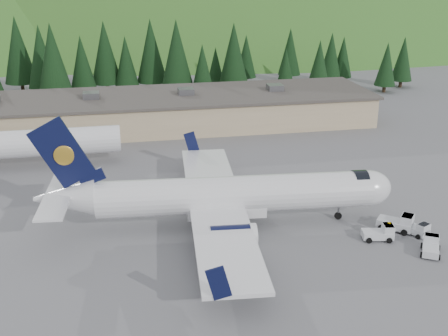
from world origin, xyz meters
TOP-DOWN VIEW (x-y plane):
  - ground at (0.00, 0.00)m, footprint 600.00×600.00m
  - airliner at (-1.06, 0.09)m, footprint 36.31×34.09m
  - second_airliner at (-24.92, 22.00)m, footprint 27.50×11.00m
  - baggage_tug_a at (13.15, -6.00)m, footprint 3.16×2.23m
  - baggage_tug_b at (15.79, -4.50)m, footprint 3.71×3.48m
  - baggage_tug_c at (16.56, -9.36)m, footprint 2.71×3.16m
  - terminal_building at (-5.01, 38.00)m, footprint 71.00×17.00m
  - baggage_tug_d at (17.17, -5.80)m, footprint 2.46×2.96m
  - ramp_worker at (14.03, -5.76)m, footprint 0.73×0.64m
  - tree_line at (-10.81, 61.25)m, footprint 114.82×19.20m
  - hills at (53.34, 207.38)m, footprint 614.00×330.00m

SIDE VIEW (x-z plane):
  - hills at x=53.34m, z-range -232.80..67.20m
  - ground at x=0.00m, z-range 0.00..0.00m
  - baggage_tug_d at x=17.17m, z-range -0.07..1.34m
  - baggage_tug_c at x=16.56m, z-range -0.08..1.43m
  - baggage_tug_a at x=13.15m, z-range -0.08..1.48m
  - baggage_tug_b at x=15.79m, z-range -0.10..1.72m
  - ramp_worker at x=14.03m, z-range 0.00..1.67m
  - terminal_building at x=-5.01m, z-range -0.43..5.67m
  - airliner at x=-1.06m, z-range -2.81..9.23m
  - second_airliner at x=-24.92m, z-range -1.70..8.35m
  - tree_line at x=-10.81m, z-range 0.34..14.48m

